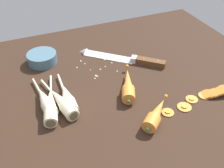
{
  "coord_description": "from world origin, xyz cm",
  "views": [
    {
      "loc": [
        -27.37,
        -67.62,
        57.16
      ],
      "look_at": [
        0.0,
        -2.0,
        1.5
      ],
      "focal_mm": 43.5,
      "sensor_mm": 36.0,
      "label": 1
    }
  ],
  "objects_px": {
    "chefs_knife": "(119,58)",
    "parsnip_front": "(62,102)",
    "parsnip_outer": "(51,105)",
    "carrot_slice_stack": "(215,92)",
    "carrot_slice_stray_near": "(184,107)",
    "parsnip_mid_right": "(45,101)",
    "whole_carrot_second": "(156,114)",
    "parsnip_back": "(68,101)",
    "carrot_slice_stray_far": "(192,99)",
    "whole_carrot": "(128,85)",
    "parsnip_mid_left": "(67,97)",
    "prep_bowl": "(42,58)",
    "carrot_slice_stray_mid": "(168,112)"
  },
  "relations": [
    {
      "from": "chefs_knife",
      "to": "parsnip_front",
      "type": "xyz_separation_m",
      "value": [
        -0.27,
        -0.18,
        0.01
      ]
    },
    {
      "from": "chefs_knife",
      "to": "parsnip_outer",
      "type": "height_order",
      "value": "parsnip_outer"
    },
    {
      "from": "carrot_slice_stack",
      "to": "carrot_slice_stray_near",
      "type": "bearing_deg",
      "value": -174.66
    },
    {
      "from": "parsnip_front",
      "to": "parsnip_mid_right",
      "type": "relative_size",
      "value": 1.09
    },
    {
      "from": "whole_carrot_second",
      "to": "carrot_slice_stack",
      "type": "height_order",
      "value": "whole_carrot_second"
    },
    {
      "from": "parsnip_mid_right",
      "to": "parsnip_back",
      "type": "bearing_deg",
      "value": -25.31
    },
    {
      "from": "parsnip_mid_right",
      "to": "carrot_slice_stray_far",
      "type": "distance_m",
      "value": 0.46
    },
    {
      "from": "parsnip_outer",
      "to": "carrot_slice_stray_far",
      "type": "xyz_separation_m",
      "value": [
        0.42,
        -0.13,
        -0.02
      ]
    },
    {
      "from": "parsnip_back",
      "to": "carrot_slice_stray_far",
      "type": "xyz_separation_m",
      "value": [
        0.37,
        -0.12,
        -0.02
      ]
    },
    {
      "from": "whole_carrot",
      "to": "parsnip_mid_right",
      "type": "height_order",
      "value": "whole_carrot"
    },
    {
      "from": "parsnip_front",
      "to": "carrot_slice_stray_far",
      "type": "relative_size",
      "value": 5.79
    },
    {
      "from": "parsnip_front",
      "to": "parsnip_mid_right",
      "type": "bearing_deg",
      "value": 148.19
    },
    {
      "from": "parsnip_mid_left",
      "to": "carrot_slice_stray_near",
      "type": "distance_m",
      "value": 0.36
    },
    {
      "from": "chefs_knife",
      "to": "whole_carrot_second",
      "type": "relative_size",
      "value": 2.12
    },
    {
      "from": "parsnip_mid_right",
      "to": "prep_bowl",
      "type": "height_order",
      "value": "same"
    },
    {
      "from": "parsnip_mid_left",
      "to": "parsnip_front",
      "type": "bearing_deg",
      "value": -140.3
    },
    {
      "from": "parsnip_mid_right",
      "to": "carrot_slice_stray_near",
      "type": "relative_size",
      "value": 4.66
    },
    {
      "from": "whole_carrot",
      "to": "whole_carrot_second",
      "type": "height_order",
      "value": "same"
    },
    {
      "from": "chefs_knife",
      "to": "parsnip_mid_right",
      "type": "height_order",
      "value": "parsnip_mid_right"
    },
    {
      "from": "carrot_slice_stack",
      "to": "carrot_slice_stray_mid",
      "type": "distance_m",
      "value": 0.19
    },
    {
      "from": "prep_bowl",
      "to": "parsnip_back",
      "type": "bearing_deg",
      "value": -84.92
    },
    {
      "from": "parsnip_outer",
      "to": "carrot_slice_stray_near",
      "type": "bearing_deg",
      "value": -21.21
    },
    {
      "from": "whole_carrot",
      "to": "chefs_knife",
      "type": "bearing_deg",
      "value": 74.67
    },
    {
      "from": "prep_bowl",
      "to": "carrot_slice_stray_near",
      "type": "bearing_deg",
      "value": -49.87
    },
    {
      "from": "parsnip_back",
      "to": "carrot_slice_stray_far",
      "type": "bearing_deg",
      "value": -18.36
    },
    {
      "from": "parsnip_mid_right",
      "to": "carrot_slice_stray_mid",
      "type": "bearing_deg",
      "value": -27.86
    },
    {
      "from": "carrot_slice_stack",
      "to": "carrot_slice_stray_mid",
      "type": "relative_size",
      "value": 3.0
    },
    {
      "from": "parsnip_mid_left",
      "to": "carrot_slice_stray_mid",
      "type": "xyz_separation_m",
      "value": [
        0.26,
        -0.16,
        -0.02
      ]
    },
    {
      "from": "chefs_knife",
      "to": "parsnip_front",
      "type": "height_order",
      "value": "parsnip_front"
    },
    {
      "from": "whole_carrot_second",
      "to": "parsnip_back",
      "type": "bearing_deg",
      "value": 144.91
    },
    {
      "from": "carrot_slice_stray_near",
      "to": "prep_bowl",
      "type": "height_order",
      "value": "prep_bowl"
    },
    {
      "from": "whole_carrot_second",
      "to": "prep_bowl",
      "type": "height_order",
      "value": "whole_carrot_second"
    },
    {
      "from": "parsnip_front",
      "to": "carrot_slice_stray_near",
      "type": "relative_size",
      "value": 5.09
    },
    {
      "from": "parsnip_front",
      "to": "parsnip_mid_right",
      "type": "distance_m",
      "value": 0.05
    },
    {
      "from": "whole_carrot",
      "to": "parsnip_back",
      "type": "xyz_separation_m",
      "value": [
        -0.2,
        0.0,
        -0.0
      ]
    },
    {
      "from": "carrot_slice_stray_mid",
      "to": "whole_carrot",
      "type": "bearing_deg",
      "value": 114.01
    },
    {
      "from": "parsnip_outer",
      "to": "parsnip_mid_left",
      "type": "bearing_deg",
      "value": 15.63
    },
    {
      "from": "whole_carrot_second",
      "to": "parsnip_mid_right",
      "type": "height_order",
      "value": "whole_carrot_second"
    },
    {
      "from": "parsnip_mid_left",
      "to": "prep_bowl",
      "type": "distance_m",
      "value": 0.26
    },
    {
      "from": "parsnip_outer",
      "to": "carrot_slice_stack",
      "type": "xyz_separation_m",
      "value": [
        0.51,
        -0.14,
        -0.01
      ]
    },
    {
      "from": "carrot_slice_stray_near",
      "to": "parsnip_mid_right",
      "type": "bearing_deg",
      "value": 155.99
    },
    {
      "from": "parsnip_front",
      "to": "carrot_slice_stray_far",
      "type": "bearing_deg",
      "value": -17.78
    },
    {
      "from": "parsnip_outer",
      "to": "prep_bowl",
      "type": "relative_size",
      "value": 2.18
    },
    {
      "from": "parsnip_back",
      "to": "carrot_slice_stray_near",
      "type": "bearing_deg",
      "value": -23.75
    },
    {
      "from": "parsnip_back",
      "to": "carrot_slice_stray_near",
      "type": "distance_m",
      "value": 0.36
    },
    {
      "from": "carrot_slice_stray_mid",
      "to": "parsnip_mid_right",
      "type": "bearing_deg",
      "value": 152.14
    },
    {
      "from": "parsnip_front",
      "to": "prep_bowl",
      "type": "bearing_deg",
      "value": 91.47
    },
    {
      "from": "whole_carrot_second",
      "to": "carrot_slice_stray_far",
      "type": "distance_m",
      "value": 0.15
    },
    {
      "from": "carrot_slice_stray_near",
      "to": "carrot_slice_stray_mid",
      "type": "relative_size",
      "value": 1.16
    },
    {
      "from": "carrot_slice_stray_far",
      "to": "prep_bowl",
      "type": "height_order",
      "value": "prep_bowl"
    }
  ]
}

